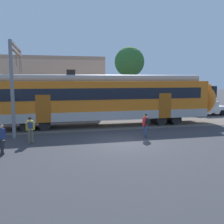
# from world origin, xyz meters

# --- Properties ---
(ground_plane) EXTENTS (160.00, 160.00, 0.00)m
(ground_plane) POSITION_xyz_m (0.00, 0.00, 0.00)
(ground_plane) COLOR #38383D
(pedestrian_navy) EXTENTS (0.48, 0.67, 1.67)m
(pedestrian_navy) POSITION_xyz_m (-6.98, -1.08, 0.96)
(pedestrian_navy) COLOR #28282D
(pedestrian_navy) RESTS_ON ground
(pedestrian_yellow) EXTENTS (0.54, 0.66, 1.67)m
(pedestrian_yellow) POSITION_xyz_m (-5.67, 1.21, 0.99)
(pedestrian_yellow) COLOR #6B6051
(pedestrian_yellow) RESTS_ON ground
(pedestrian_red) EXTENTS (0.50, 0.71, 1.67)m
(pedestrian_red) POSITION_xyz_m (1.78, 0.98, 0.99)
(pedestrian_red) COLOR navy
(pedestrian_red) RESTS_ON ground
(parked_car_white) EXTENTS (4.02, 1.80, 1.54)m
(parked_car_white) POSITION_xyz_m (12.77, 10.20, 0.78)
(parked_car_white) COLOR silver
(parked_car_white) RESTS_ON ground
(catenary_gantry) EXTENTS (0.24, 6.64, 6.53)m
(catenary_gantry) POSITION_xyz_m (-6.85, 6.31, 4.31)
(catenary_gantry) COLOR gray
(catenary_gantry) RESTS_ON ground
(background_building) EXTENTS (14.89, 5.00, 9.20)m
(background_building) POSITION_xyz_m (-5.78, 15.48, 3.21)
(background_building) COLOR #B2A899
(background_building) RESTS_ON ground
(street_tree_right) EXTENTS (4.16, 4.16, 8.46)m
(street_tree_right) POSITION_xyz_m (6.69, 20.04, 6.36)
(street_tree_right) COLOR brown
(street_tree_right) RESTS_ON ground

